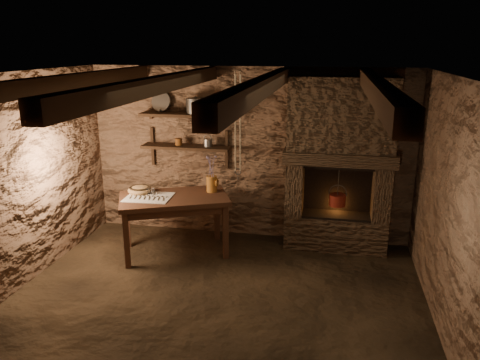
% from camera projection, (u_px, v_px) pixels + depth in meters
% --- Properties ---
extents(floor, '(4.50, 4.50, 0.00)m').
position_uv_depth(floor, '(214.00, 305.00, 5.00)').
color(floor, black).
rests_on(floor, ground).
extents(back_wall, '(4.50, 0.04, 2.40)m').
position_uv_depth(back_wall, '(248.00, 154.00, 6.55)').
color(back_wall, '#513526').
rests_on(back_wall, floor).
extents(front_wall, '(4.50, 0.04, 2.40)m').
position_uv_depth(front_wall, '(126.00, 302.00, 2.78)').
color(front_wall, '#513526').
rests_on(front_wall, floor).
extents(left_wall, '(0.04, 4.00, 2.40)m').
position_uv_depth(left_wall, '(12.00, 185.00, 5.09)').
color(left_wall, '#513526').
rests_on(left_wall, floor).
extents(right_wall, '(0.04, 4.00, 2.40)m').
position_uv_depth(right_wall, '(452.00, 214.00, 4.24)').
color(right_wall, '#513526').
rests_on(right_wall, floor).
extents(ceiling, '(4.50, 4.00, 0.04)m').
position_uv_depth(ceiling, '(210.00, 75.00, 4.33)').
color(ceiling, black).
rests_on(ceiling, back_wall).
extents(beam_far_left, '(0.14, 3.95, 0.16)m').
position_uv_depth(beam_far_left, '(64.00, 83.00, 4.64)').
color(beam_far_left, black).
rests_on(beam_far_left, ceiling).
extents(beam_mid_left, '(0.14, 3.95, 0.16)m').
position_uv_depth(beam_mid_left, '(159.00, 84.00, 4.45)').
color(beam_mid_left, black).
rests_on(beam_mid_left, ceiling).
extents(beam_mid_right, '(0.14, 3.95, 0.16)m').
position_uv_depth(beam_mid_right, '(263.00, 86.00, 4.26)').
color(beam_mid_right, black).
rests_on(beam_mid_right, ceiling).
extents(beam_far_right, '(0.14, 3.95, 0.16)m').
position_uv_depth(beam_far_right, '(376.00, 88.00, 4.07)').
color(beam_far_right, black).
rests_on(beam_far_right, ceiling).
extents(shelf_lower, '(1.25, 0.30, 0.04)m').
position_uv_depth(shelf_lower, '(186.00, 147.00, 6.53)').
color(shelf_lower, black).
rests_on(shelf_lower, back_wall).
extents(shelf_upper, '(1.25, 0.30, 0.04)m').
position_uv_depth(shelf_upper, '(185.00, 115.00, 6.40)').
color(shelf_upper, black).
rests_on(shelf_upper, back_wall).
extents(hearth, '(1.43, 0.51, 2.30)m').
position_uv_depth(hearth, '(339.00, 160.00, 6.09)').
color(hearth, '#3C2A1E').
rests_on(hearth, floor).
extents(work_table, '(1.58, 1.28, 0.79)m').
position_uv_depth(work_table, '(175.00, 222.00, 6.15)').
color(work_table, '#371E13').
rests_on(work_table, floor).
extents(linen_cloth, '(0.60, 0.50, 0.01)m').
position_uv_depth(linen_cloth, '(149.00, 197.00, 6.00)').
color(linen_cloth, beige).
rests_on(linen_cloth, work_table).
extents(pewter_cutlery_row, '(0.49, 0.21, 0.01)m').
position_uv_depth(pewter_cutlery_row, '(148.00, 197.00, 5.98)').
color(pewter_cutlery_row, '#9C998E').
rests_on(pewter_cutlery_row, linen_cloth).
extents(drinking_glasses, '(0.19, 0.06, 0.07)m').
position_uv_depth(drinking_glasses, '(153.00, 192.00, 6.09)').
color(drinking_glasses, silver).
rests_on(drinking_glasses, linen_cloth).
extents(stoneware_jug, '(0.16, 0.15, 0.50)m').
position_uv_depth(stoneware_jug, '(212.00, 176.00, 6.19)').
color(stoneware_jug, '#B06722').
rests_on(stoneware_jug, work_table).
extents(wooden_bowl, '(0.38, 0.38, 0.11)m').
position_uv_depth(wooden_bowl, '(140.00, 190.00, 6.18)').
color(wooden_bowl, olive).
rests_on(wooden_bowl, work_table).
extents(iron_stockpot, '(0.32, 0.32, 0.19)m').
position_uv_depth(iron_stockpot, '(196.00, 107.00, 6.34)').
color(iron_stockpot, '#33302D').
rests_on(iron_stockpot, shelf_upper).
extents(tin_pan, '(0.29, 0.15, 0.28)m').
position_uv_depth(tin_pan, '(161.00, 102.00, 6.53)').
color(tin_pan, gray).
rests_on(tin_pan, shelf_upper).
extents(small_kettle, '(0.18, 0.15, 0.16)m').
position_uv_depth(small_kettle, '(208.00, 143.00, 6.45)').
color(small_kettle, gray).
rests_on(small_kettle, shelf_lower).
extents(rusty_tin, '(0.11, 0.11, 0.10)m').
position_uv_depth(rusty_tin, '(179.00, 142.00, 6.53)').
color(rusty_tin, '#633313').
rests_on(rusty_tin, shelf_lower).
extents(red_pot, '(0.24, 0.22, 0.54)m').
position_uv_depth(red_pot, '(337.00, 199.00, 6.18)').
color(red_pot, maroon).
rests_on(red_pot, hearth).
extents(hanging_ropes, '(0.08, 0.08, 1.20)m').
position_uv_depth(hanging_ropes, '(238.00, 122.00, 5.48)').
color(hanging_ropes, '#C6AE8C').
rests_on(hanging_ropes, ceiling).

